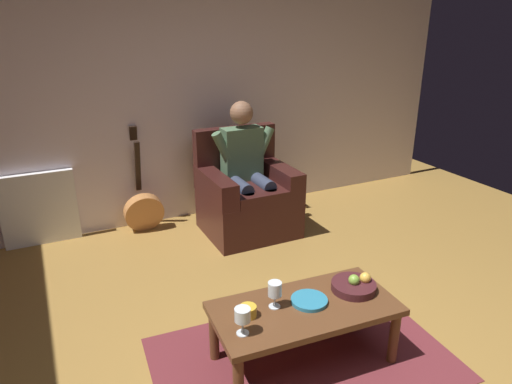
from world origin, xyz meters
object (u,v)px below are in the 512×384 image
armchair (247,198)px  coffee_table (305,313)px  wine_glass_near (275,291)px  wine_glass_far (242,316)px  candle_jar (248,311)px  person_seated (247,164)px  fruit_bowl (354,285)px  guitar (144,209)px  decorative_dish (309,301)px

armchair → coffee_table: size_ratio=0.87×
wine_glass_near → wine_glass_far: bearing=27.8°
candle_jar → person_seated: bearing=-114.7°
coffee_table → fruit_bowl: size_ratio=4.08×
person_seated → candle_jar: size_ratio=12.72×
guitar → candle_jar: (-0.09, 2.24, 0.20)m
wine_glass_far → fruit_bowl: size_ratio=0.57×
wine_glass_near → wine_glass_far: wine_glass_near is taller
wine_glass_far → candle_jar: wine_glass_far is taller
coffee_table → candle_jar: candle_jar is taller
coffee_table → fruit_bowl: 0.38m
decorative_dish → person_seated: bearing=-103.4°
coffee_table → guitar: 2.34m
wine_glass_far → candle_jar: (-0.09, -0.13, -0.08)m
armchair → coffee_table: (0.48, 1.85, -0.00)m
coffee_table → fruit_bowl: (-0.37, -0.01, 0.09)m
guitar → fruit_bowl: bearing=109.4°
person_seated → wine_glass_near: bearing=70.3°
guitar → candle_jar: 2.25m
guitar → wine_glass_near: (-0.27, 2.23, 0.28)m
armchair → person_seated: (0.00, 0.00, 0.35)m
armchair → wine_glass_near: 1.90m
armchair → guitar: (0.91, -0.45, -0.11)m
candle_jar → wine_glass_far: bearing=54.6°
decorative_dish → candle_jar: candle_jar is taller
coffee_table → decorative_dish: (-0.04, -0.02, 0.07)m
coffee_table → candle_jar: 0.36m
coffee_table → wine_glass_near: bearing=-22.5°
wine_glass_near → fruit_bowl: (-0.54, 0.06, -0.08)m
fruit_bowl → guitar: bearing=-70.6°
person_seated → candle_jar: 1.99m
armchair → fruit_bowl: (0.11, 1.84, 0.08)m
person_seated → wine_glass_far: (0.91, 1.92, -0.18)m
coffee_table → wine_glass_far: bearing=9.6°
person_seated → guitar: bearing=-26.1°
person_seated → wine_glass_near: 1.90m
wine_glass_far → decorative_dish: wine_glass_far is taller
coffee_table → fruit_bowl: bearing=-178.1°
guitar → wine_glass_near: 2.26m
person_seated → wine_glass_near: person_seated is taller
armchair → wine_glass_far: (0.91, 1.92, 0.16)m
fruit_bowl → person_seated: bearing=-93.4°
wine_glass_far → fruit_bowl: bearing=-173.9°
guitar → decorative_dish: (-0.48, 2.28, 0.18)m
guitar → candle_jar: guitar is taller
armchair → wine_glass_far: size_ratio=6.26×
guitar → wine_glass_far: bearing=89.9°
candle_jar → wine_glass_near: bearing=-175.7°
fruit_bowl → armchair: bearing=-93.4°
fruit_bowl → candle_jar: bearing=-3.4°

